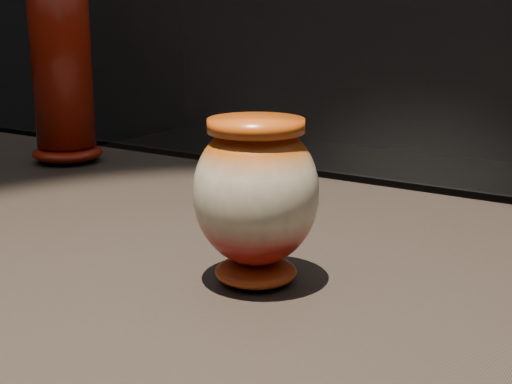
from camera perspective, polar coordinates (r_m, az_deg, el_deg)
main_vase at (r=0.74m, az=0.00°, el=-0.24°), size 0.17×0.17×0.18m
tall_vase at (r=1.38m, az=-15.33°, el=10.56°), size 0.16×0.16×0.41m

